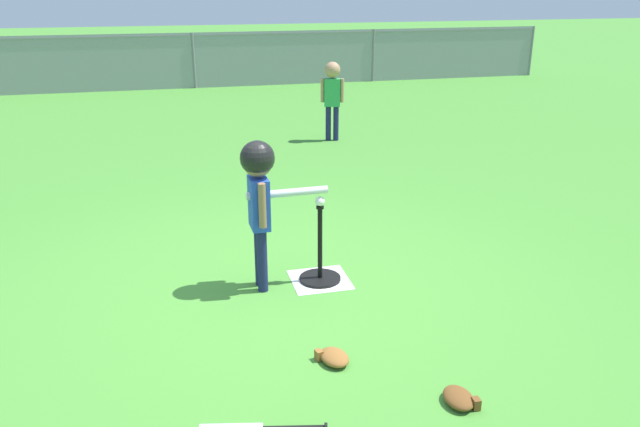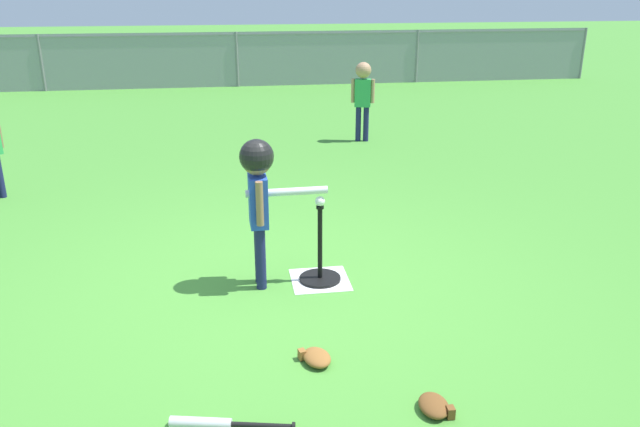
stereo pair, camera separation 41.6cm
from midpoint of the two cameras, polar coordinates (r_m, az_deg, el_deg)
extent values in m
plane|color=#478C33|center=(4.73, -6.26, -7.23)|extent=(60.00, 60.00, 0.00)
cube|color=white|center=(4.89, -2.45, -6.04)|extent=(0.44, 0.44, 0.01)
cylinder|color=black|center=(4.89, -2.45, -5.95)|extent=(0.32, 0.32, 0.03)
cylinder|color=black|center=(4.76, -2.51, -2.67)|extent=(0.04, 0.04, 0.58)
cylinder|color=black|center=(4.66, -2.56, 0.53)|extent=(0.06, 0.06, 0.02)
sphere|color=white|center=(4.64, -2.57, 1.07)|extent=(0.07, 0.07, 0.07)
cylinder|color=#191E4C|center=(4.77, -7.99, -3.79)|extent=(0.08, 0.08, 0.49)
cylinder|color=#191E4C|center=(4.67, -7.80, -4.31)|extent=(0.08, 0.08, 0.49)
cube|color=#2347B7|center=(4.56, -8.16, 0.90)|extent=(0.13, 0.22, 0.38)
cylinder|color=#8C6647|center=(4.68, -8.40, 1.74)|extent=(0.05, 0.05, 0.32)
cylinder|color=#8C6647|center=(4.43, -7.94, 0.67)|extent=(0.05, 0.05, 0.32)
sphere|color=#8C6647|center=(4.47, -8.35, 4.62)|extent=(0.22, 0.22, 0.22)
sphere|color=black|center=(4.46, -8.37, 4.95)|extent=(0.25, 0.25, 0.25)
cylinder|color=silver|center=(4.57, -5.59, 1.84)|extent=(0.60, 0.07, 0.06)
cylinder|color=#191E4C|center=(9.12, 0.13, 8.15)|extent=(0.08, 0.08, 0.50)
cylinder|color=#191E4C|center=(9.12, -0.57, 8.16)|extent=(0.08, 0.08, 0.50)
cube|color=green|center=(9.04, -0.22, 10.89)|extent=(0.25, 0.19, 0.39)
cylinder|color=tan|center=(9.03, 0.67, 11.06)|extent=(0.06, 0.06, 0.33)
cylinder|color=tan|center=(9.04, -1.11, 11.07)|extent=(0.06, 0.06, 0.33)
sphere|color=tan|center=(8.99, -0.22, 12.87)|extent=(0.22, 0.22, 0.22)
ellipsoid|color=brown|center=(3.62, 9.10, -16.24)|extent=(0.17, 0.23, 0.07)
cube|color=brown|center=(3.60, 10.61, -16.64)|extent=(0.04, 0.05, 0.06)
ellipsoid|color=brown|center=(3.91, -1.81, -12.95)|extent=(0.21, 0.25, 0.07)
cube|color=brown|center=(3.93, -3.21, -12.74)|extent=(0.05, 0.06, 0.06)
cylinder|color=slate|center=(14.00, -12.21, 13.36)|extent=(0.06, 0.06, 1.15)
cylinder|color=slate|center=(14.70, 4.01, 14.07)|extent=(0.06, 0.06, 1.15)
cylinder|color=slate|center=(16.38, 17.86, 13.82)|extent=(0.06, 0.06, 1.15)
cube|color=gray|center=(13.95, -12.37, 15.47)|extent=(16.00, 0.03, 0.03)
cube|color=gray|center=(14.00, -12.21, 13.36)|extent=(16.00, 0.01, 1.15)
camera|label=1|loc=(0.21, -92.55, -0.95)|focal=35.37mm
camera|label=2|loc=(0.21, 87.45, 0.95)|focal=35.37mm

